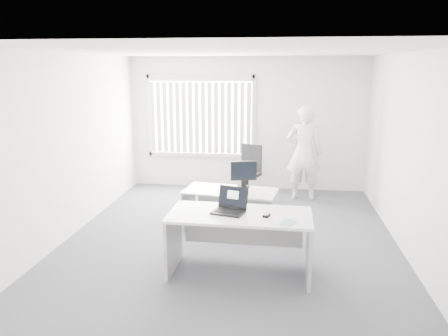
# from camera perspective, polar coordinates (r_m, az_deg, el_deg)

# --- Properties ---
(ground) EXTENTS (6.00, 6.00, 0.00)m
(ground) POSITION_cam_1_polar(r_m,az_deg,el_deg) (6.79, 0.85, -9.33)
(ground) COLOR #595961
(ground) RESTS_ON ground
(wall_back) EXTENTS (5.00, 0.02, 2.80)m
(wall_back) POSITION_cam_1_polar(r_m,az_deg,el_deg) (9.34, 3.04, 5.78)
(wall_back) COLOR white
(wall_back) RESTS_ON ground
(wall_front) EXTENTS (5.00, 0.02, 2.80)m
(wall_front) POSITION_cam_1_polar(r_m,az_deg,el_deg) (3.53, -4.82, -6.81)
(wall_front) COLOR white
(wall_front) RESTS_ON ground
(wall_left) EXTENTS (0.02, 6.00, 2.80)m
(wall_left) POSITION_cam_1_polar(r_m,az_deg,el_deg) (7.12, -19.54, 2.71)
(wall_left) COLOR white
(wall_left) RESTS_ON ground
(wall_right) EXTENTS (0.02, 6.00, 2.80)m
(wall_right) POSITION_cam_1_polar(r_m,az_deg,el_deg) (6.59, 23.03, 1.62)
(wall_right) COLOR white
(wall_right) RESTS_ON ground
(ceiling) EXTENTS (5.00, 6.00, 0.02)m
(ceiling) POSITION_cam_1_polar(r_m,az_deg,el_deg) (6.28, 0.94, 14.99)
(ceiling) COLOR silver
(ceiling) RESTS_ON wall_back
(window) EXTENTS (2.32, 0.06, 1.76)m
(window) POSITION_cam_1_polar(r_m,az_deg,el_deg) (9.41, -3.09, 6.75)
(window) COLOR beige
(window) RESTS_ON wall_back
(blinds) EXTENTS (2.20, 0.10, 1.50)m
(blinds) POSITION_cam_1_polar(r_m,az_deg,el_deg) (9.36, -3.15, 6.53)
(blinds) COLOR silver
(blinds) RESTS_ON wall_back
(desk_near) EXTENTS (1.79, 0.86, 0.81)m
(desk_near) POSITION_cam_1_polar(r_m,az_deg,el_deg) (5.54, 2.08, -8.17)
(desk_near) COLOR white
(desk_near) RESTS_ON ground
(desk_far) EXTENTS (1.54, 0.88, 0.67)m
(desk_far) POSITION_cam_1_polar(r_m,az_deg,el_deg) (7.03, 0.83, -4.37)
(desk_far) COLOR white
(desk_far) RESTS_ON ground
(office_chair) EXTENTS (0.77, 0.77, 1.05)m
(office_chair) POSITION_cam_1_polar(r_m,az_deg,el_deg) (8.90, 3.16, -1.64)
(office_chair) COLOR black
(office_chair) RESTS_ON ground
(person) EXTENTS (0.71, 0.49, 1.88)m
(person) POSITION_cam_1_polar(r_m,az_deg,el_deg) (8.71, 10.40, 1.95)
(person) COLOR silver
(person) RESTS_ON ground
(laptop) EXTENTS (0.47, 0.44, 0.30)m
(laptop) POSITION_cam_1_polar(r_m,az_deg,el_deg) (5.42, 0.54, -4.41)
(laptop) COLOR black
(laptop) RESTS_ON desk_near
(paper_sheet) EXTENTS (0.33, 0.24, 0.00)m
(paper_sheet) POSITION_cam_1_polar(r_m,az_deg,el_deg) (5.39, 5.47, -6.29)
(paper_sheet) COLOR white
(paper_sheet) RESTS_ON desk_near
(mouse) EXTENTS (0.10, 0.13, 0.05)m
(mouse) POSITION_cam_1_polar(r_m,az_deg,el_deg) (5.36, 5.57, -6.11)
(mouse) COLOR silver
(mouse) RESTS_ON paper_sheet
(booklet) EXTENTS (0.21, 0.24, 0.01)m
(booklet) POSITION_cam_1_polar(r_m,az_deg,el_deg) (5.21, 8.38, -7.03)
(booklet) COLOR white
(booklet) RESTS_ON desk_near
(keyboard) EXTENTS (0.41, 0.18, 0.02)m
(keyboard) POSITION_cam_1_polar(r_m,az_deg,el_deg) (6.83, 1.45, -3.19)
(keyboard) COLOR black
(keyboard) RESTS_ON desk_far
(monitor) EXTENTS (0.45, 0.21, 0.43)m
(monitor) POSITION_cam_1_polar(r_m,az_deg,el_deg) (7.13, 2.59, -0.78)
(monitor) COLOR black
(monitor) RESTS_ON desk_far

